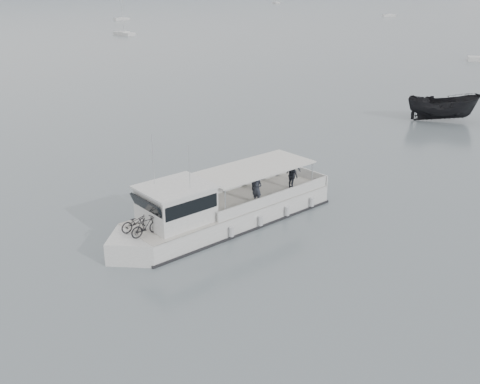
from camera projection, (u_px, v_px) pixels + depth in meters
ground at (188, 219)px, 28.83m from camera, size 1400.00×1400.00×0.00m
tour_boat at (215, 212)px, 27.53m from camera, size 13.47×5.10×5.61m
dark_motorboat at (443, 107)px, 48.83m from camera, size 6.68×5.67×2.49m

